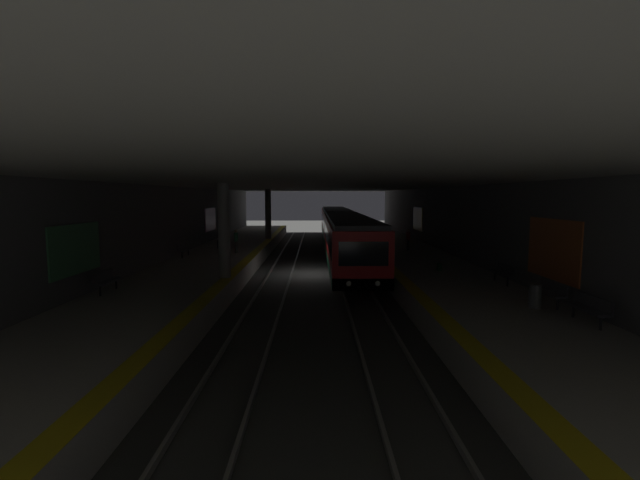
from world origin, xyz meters
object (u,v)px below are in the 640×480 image
object	(u,v)px
pillar_near	(224,231)
trash_bin	(535,296)
metro_train	(340,230)
pillar_far	(268,214)
person_waiting_near	(408,239)
person_walking_mid	(236,240)
bench_left_near	(590,307)
backpack_on_floor	(439,267)
bench_left_mid	(550,291)
bench_right_near	(106,280)
bench_right_mid	(184,249)
suitcase_rolling	(219,244)
bench_left_far	(503,272)

from	to	relation	value
pillar_near	trash_bin	bearing A→B (deg)	-115.47
metro_train	pillar_far	bearing A→B (deg)	70.22
trash_bin	person_waiting_near	bearing A→B (deg)	3.50
pillar_far	metro_train	bearing A→B (deg)	-109.78
person_waiting_near	person_walking_mid	xyz separation A→B (m)	(-1.48, 12.28, 0.06)
bench_left_near	pillar_far	bearing A→B (deg)	25.75
pillar_near	trash_bin	xyz separation A→B (m)	(-5.79, -12.15, -1.85)
backpack_on_floor	bench_left_mid	bearing A→B (deg)	-164.75
bench_right_near	person_waiting_near	bearing A→B (deg)	-48.24
bench_right_near	bench_right_mid	distance (m)	10.39
person_waiting_near	person_walking_mid	distance (m)	12.37
pillar_near	metro_train	bearing A→B (deg)	-21.44
bench_left_near	bench_right_mid	size ratio (longest dim) A/B	1.00
pillar_far	suitcase_rolling	bearing A→B (deg)	158.77
person_walking_mid	backpack_on_floor	world-z (taller)	person_walking_mid
bench_right_mid	trash_bin	world-z (taller)	bench_right_mid
suitcase_rolling	backpack_on_floor	world-z (taller)	suitcase_rolling
pillar_near	bench_left_far	size ratio (longest dim) A/B	2.68
bench_left_mid	bench_left_far	distance (m)	3.90
person_waiting_near	metro_train	bearing A→B (deg)	36.69
bench_right_near	metro_train	bearing A→B (deg)	-28.38
metro_train	trash_bin	bearing A→B (deg)	-166.01
metro_train	trash_bin	world-z (taller)	metro_train
pillar_far	trash_bin	bearing A→B (deg)	-153.92
suitcase_rolling	backpack_on_floor	distance (m)	16.98
bench_left_near	trash_bin	distance (m)	2.03
metro_train	bench_right_mid	size ratio (longest dim) A/B	21.47
backpack_on_floor	bench_left_near	bearing A→B (deg)	-168.30
pillar_far	pillar_near	bearing A→B (deg)	180.00
pillar_near	bench_right_mid	xyz separation A→B (m)	(7.20, 4.18, -1.75)
pillar_near	person_walking_mid	size ratio (longest dim) A/B	2.79
bench_right_near	suitcase_rolling	xyz separation A→B (m)	(14.78, -1.29, -0.19)
bench_right_near	suitcase_rolling	bearing A→B (deg)	-4.99
person_walking_mid	pillar_near	bearing A→B (deg)	-172.91
bench_left_near	person_walking_mid	world-z (taller)	person_walking_mid
suitcase_rolling	bench_left_mid	bearing A→B (deg)	-137.14
pillar_far	trash_bin	world-z (taller)	pillar_far
bench_right_near	backpack_on_floor	bearing A→B (deg)	-71.92
suitcase_rolling	trash_bin	size ratio (longest dim) A/B	1.13
pillar_near	bench_left_far	world-z (taller)	pillar_near
bench_left_mid	backpack_on_floor	distance (m)	7.42
pillar_near	bench_left_far	xyz separation A→B (m)	(-1.51, -12.88, -1.75)
bench_left_far	trash_bin	xyz separation A→B (m)	(-4.28, 0.73, -0.10)
bench_right_mid	suitcase_rolling	xyz separation A→B (m)	(4.39, -1.29, -0.19)
bench_left_near	bench_left_mid	world-z (taller)	same
pillar_near	person_waiting_near	xyz separation A→B (m)	(10.50, -11.15, -1.45)
person_walking_mid	trash_bin	world-z (taller)	person_walking_mid
backpack_on_floor	pillar_far	bearing A→B (deg)	32.30
person_waiting_near	trash_bin	world-z (taller)	person_waiting_near
pillar_far	person_waiting_near	distance (m)	14.12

